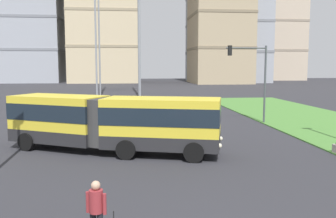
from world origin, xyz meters
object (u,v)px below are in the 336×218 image
Objects in this scene: apartment_tower_east at (268,24)px; car_silver_hatch at (86,115)px; articulated_bus at (112,122)px; traffic_light_far_right at (253,71)px; pedestrian_crossing at (96,209)px; apartment_tower_eastcentre at (227,11)px.

car_silver_hatch is at bearing -118.43° from apartment_tower_east.
articulated_bus is 1.88× the size of traffic_light_far_right.
traffic_light_far_right is (10.85, 8.92, 2.61)m from articulated_bus.
pedestrian_crossing is 0.04× the size of apartment_tower_eastcentre.
apartment_tower_east is (36.24, 92.69, 14.41)m from traffic_light_far_right.
apartment_tower_eastcentre reaches higher than apartment_tower_east.
traffic_light_far_right is 0.17× the size of apartment_tower_east.
car_silver_hatch is 0.70× the size of traffic_light_far_right.
articulated_bus is at bearing -108.67° from apartment_tower_eastcentre.
car_silver_hatch is at bearing 104.21° from articulated_bus.
pedestrian_crossing is 0.28× the size of traffic_light_far_right.
articulated_bus is 6.79× the size of pedestrian_crossing.
articulated_bus is 14.29m from traffic_light_far_right.
apartment_tower_eastcentre is (29.19, 86.38, 18.82)m from articulated_bus.
apartment_tower_east is at bearing 61.57° from car_silver_hatch.
apartment_tower_east is (49.62, 91.65, 17.91)m from car_silver_hatch.
car_silver_hatch is 85.06m from apartment_tower_eastcentre.
articulated_bus is at bearing 90.47° from pedestrian_crossing.
apartment_tower_eastcentre is at bearing 71.33° from articulated_bus.
pedestrian_crossing is at bearing -106.69° from apartment_tower_eastcentre.
articulated_bus is 2.68× the size of car_silver_hatch.
traffic_light_far_right is (10.76, 19.60, 3.26)m from pedestrian_crossing.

